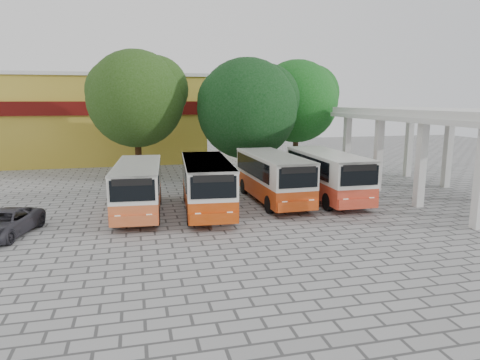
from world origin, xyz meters
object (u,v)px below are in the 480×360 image
object	(u,v)px
bus_far_right	(327,173)
parked_car	(5,223)
bus_far_left	(138,185)
bus_centre_left	(207,182)
bus_centre_right	(273,175)

from	to	relation	value
bus_far_right	parked_car	distance (m)	17.18
bus_far_left	bus_far_right	world-z (taller)	bus_far_right
bus_far_left	parked_car	xyz separation A→B (m)	(-5.80, -2.56, -0.96)
bus_centre_left	bus_far_left	bearing A→B (deg)	177.39
bus_far_left	bus_centre_left	bearing A→B (deg)	-3.03
bus_centre_right	bus_far_right	world-z (taller)	bus_far_right
bus_centre_left	bus_far_right	world-z (taller)	bus_far_right
bus_centre_right	parked_car	world-z (taller)	bus_centre_right
parked_car	bus_centre_right	bearing A→B (deg)	29.68
bus_far_left	bus_centre_left	xyz separation A→B (m)	(3.57, -0.45, 0.08)
bus_centre_left	bus_centre_right	bearing A→B (deg)	22.04
bus_far_left	bus_centre_right	distance (m)	7.75
bus_centre_left	bus_far_right	xyz separation A→B (m)	(7.49, 1.07, 0.03)
bus_far_right	bus_centre_right	bearing A→B (deg)	177.02
bus_far_left	bus_far_right	bearing A→B (deg)	7.40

